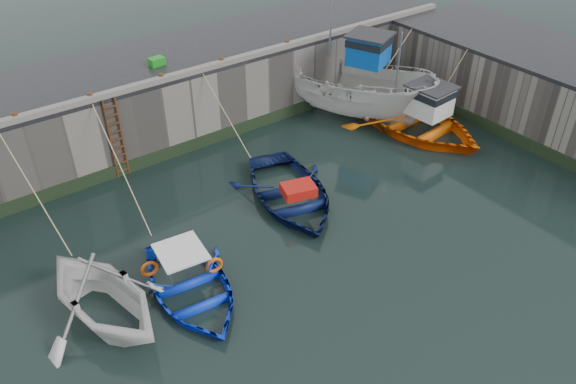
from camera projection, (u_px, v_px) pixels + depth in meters
ground at (333, 308)px, 15.82m from camera, size 120.00×120.00×0.00m
quay_back at (138, 101)px, 23.13m from camera, size 30.00×5.00×3.00m
quay_right at (558, 94)px, 23.66m from camera, size 5.00×15.00×3.00m
road_back at (132, 65)px, 22.21m from camera, size 30.00×5.00×0.16m
road_right at (569, 59)px, 22.75m from camera, size 5.00×15.00×0.16m
kerb_back at (158, 81)px, 20.57m from camera, size 30.00×0.30×0.20m
algae_back at (170, 153)px, 22.19m from camera, size 30.00×0.08×0.50m
algae_right at (515, 138)px, 23.15m from camera, size 0.08×15.00×0.50m
ladder at (117, 139)px, 20.41m from camera, size 0.51×0.08×3.20m
boat_near_white at (107, 318)px, 15.52m from camera, size 4.79×5.28×2.41m
boat_near_white_rope at (54, 234)px, 18.47m from camera, size 0.04×4.80×3.10m
boat_near_blue at (192, 293)px, 16.29m from camera, size 3.76×4.90×0.94m
boat_near_blue_rope at (124, 213)px, 19.43m from camera, size 0.04×5.29×3.10m
boat_near_navy at (290, 200)px, 20.05m from camera, size 5.07×6.09×1.09m
boat_near_navy_rope at (233, 155)px, 22.54m from camera, size 0.04×3.70×3.10m
boat_far_white at (353, 90)px, 24.67m from camera, size 5.61×8.04×5.91m
boat_far_orange at (415, 121)px, 23.98m from camera, size 5.08×6.78×4.33m
fish_crate at (157, 61)px, 21.92m from camera, size 0.61×0.46×0.30m
bollard_a at (15, 117)px, 18.18m from camera, size 0.18×0.18×0.28m
bollard_b at (90, 97)px, 19.40m from camera, size 0.18×0.18×0.28m
bollard_c at (161, 77)px, 20.71m from camera, size 0.18×0.18×0.28m
bollard_d at (222, 61)px, 21.98m from camera, size 0.18×0.18×0.28m
bollard_e at (287, 43)px, 23.54m from camera, size 0.18×0.18×0.28m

